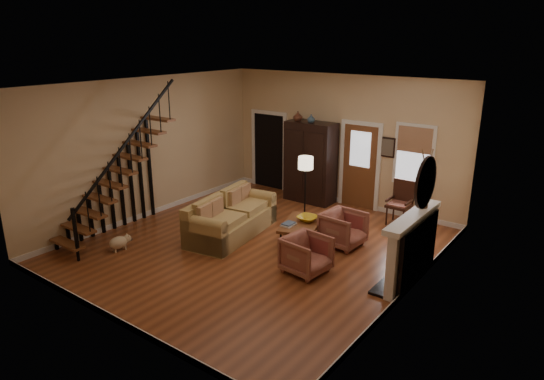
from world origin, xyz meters
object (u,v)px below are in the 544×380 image
Objects in this scene: armoire at (310,162)px; armchair_left at (307,255)px; armchair_right at (343,229)px; side_chair at (399,203)px; floor_lamp at (305,188)px; sofa at (232,216)px; coffee_table at (301,233)px.

armchair_left is at bearing -58.47° from armoire.
armchair_right is 0.79× the size of side_chair.
floor_lamp is at bearing -62.63° from armoire.
side_chair reaches higher than sofa.
floor_lamp reaches higher than side_chair.
armchair_left is 3.32m from side_chair.
armoire is at bearing 118.77° from coffee_table.
side_chair is (0.44, 1.83, 0.14)m from armchair_right.
armchair_left is at bearing -52.55° from coffee_table.
floor_lamp is at bearing 65.15° from armchair_right.
coffee_table is at bearing 10.92° from sofa.
armoire reaches higher than armchair_left.
sofa is at bearing -133.83° from side_chair.
side_chair is (2.55, -0.20, -0.54)m from armoire.
armchair_left is 0.76× the size of side_chair.
coffee_table is 0.88m from armchair_right.
side_chair reaches higher than armchair_right.
armoire is at bearing 175.52° from side_chair.
sofa is 3.86m from side_chair.
floor_lamp is (-0.72, 1.23, 0.53)m from coffee_table.
floor_lamp reaches higher than armchair_right.
armchair_left is (2.27, -0.51, -0.08)m from sofa.
armchair_right is at bearing -43.90° from armoire.
armchair_left is 2.76m from floor_lamp.
side_chair is at bearing -4.48° from armoire.
sofa is 1.52× the size of floor_lamp.
armchair_right reaches higher than coffee_table.
armoire is at bearing 37.77° from armchair_left.
armoire is 2.92m from coffee_table.
armchair_right is at bearing 14.40° from sofa.
sofa is 2.89× the size of armchair_right.
coffee_table is 1.52m from floor_lamp.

